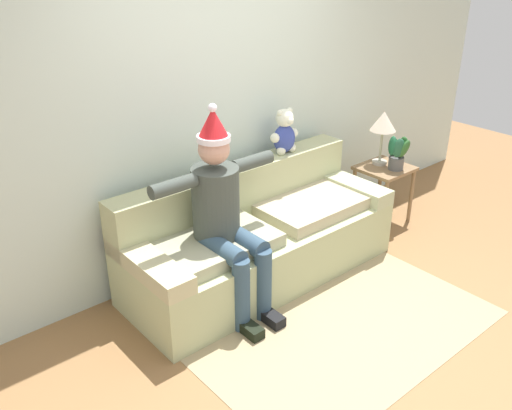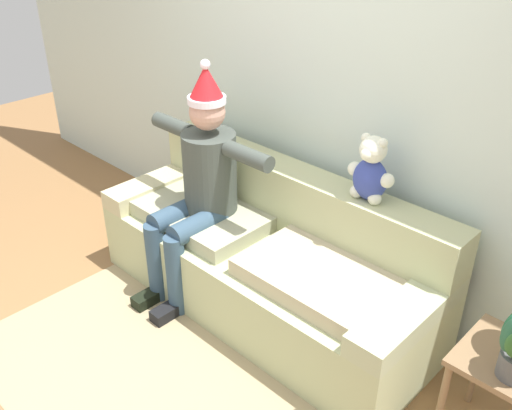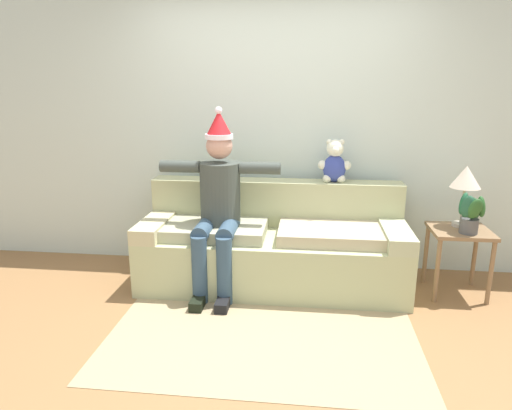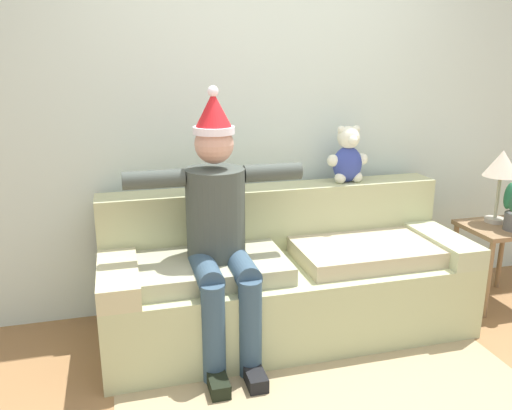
% 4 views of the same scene
% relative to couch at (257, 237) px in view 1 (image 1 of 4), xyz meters
% --- Properties ---
extents(ground_plane, '(10.00, 10.00, 0.00)m').
position_rel_couch_xyz_m(ground_plane, '(0.00, -1.04, -0.34)').
color(ground_plane, olive).
extents(back_wall, '(7.00, 0.10, 2.70)m').
position_rel_couch_xyz_m(back_wall, '(0.00, 0.51, 1.01)').
color(back_wall, silver).
rests_on(back_wall, ground_plane).
extents(couch, '(2.25, 0.85, 0.87)m').
position_rel_couch_xyz_m(couch, '(0.00, 0.00, 0.00)').
color(couch, '#B4BC8A').
rests_on(couch, ground_plane).
extents(person_seated, '(1.02, 0.77, 1.54)m').
position_rel_couch_xyz_m(person_seated, '(-0.45, -0.17, 0.44)').
color(person_seated, '#3F4741').
rests_on(person_seated, ground_plane).
extents(teddy_bear, '(0.29, 0.17, 0.38)m').
position_rel_couch_xyz_m(teddy_bear, '(0.52, 0.25, 0.70)').
color(teddy_bear, '#35449B').
rests_on(teddy_bear, couch).
extents(side_table, '(0.47, 0.44, 0.56)m').
position_rel_couch_xyz_m(side_table, '(1.54, -0.05, 0.12)').
color(side_table, olive).
rests_on(side_table, ground_plane).
extents(table_lamp, '(0.24, 0.24, 0.51)m').
position_rel_couch_xyz_m(table_lamp, '(1.56, 0.04, 0.62)').
color(table_lamp, '#B2AB9D').
rests_on(table_lamp, side_table).
extents(potted_plant, '(0.24, 0.26, 0.33)m').
position_rel_couch_xyz_m(potted_plant, '(1.57, -0.15, 0.39)').
color(potted_plant, '#555554').
rests_on(potted_plant, side_table).
extents(area_rug, '(2.15, 1.19, 0.01)m').
position_rel_couch_xyz_m(area_rug, '(0.00, -1.03, -0.34)').
color(area_rug, tan).
rests_on(area_rug, ground_plane).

